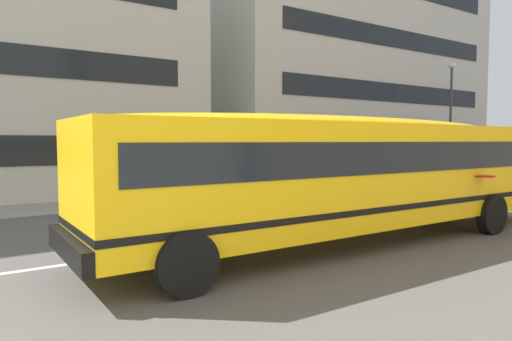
{
  "coord_description": "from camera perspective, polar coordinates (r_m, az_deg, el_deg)",
  "views": [
    {
      "loc": [
        -5.8,
        -8.79,
        2.29
      ],
      "look_at": [
        -0.43,
        -0.81,
        1.65
      ],
      "focal_mm": 31.92,
      "sensor_mm": 36.0,
      "label": 1
    }
  ],
  "objects": [
    {
      "name": "ground_plane",
      "position": [
        10.78,
        -0.49,
        -8.46
      ],
      "size": [
        400.0,
        400.0,
        0.0
      ],
      "primitive_type": "plane",
      "color": "#54514F"
    },
    {
      "name": "sidewalk_far",
      "position": [
        17.71,
        -14.54,
        -3.73
      ],
      "size": [
        120.0,
        3.0,
        0.01
      ],
      "primitive_type": "cube",
      "color": "gray",
      "rests_on": "ground_plane"
    },
    {
      "name": "lane_centreline",
      "position": [
        10.78,
        -0.49,
        -8.44
      ],
      "size": [
        110.0,
        0.16,
        0.01
      ],
      "primitive_type": "cube",
      "color": "silver",
      "rests_on": "ground_plane"
    },
    {
      "name": "school_bus",
      "position": [
        10.12,
        10.85,
        0.22
      ],
      "size": [
        12.56,
        3.01,
        2.81
      ],
      "rotation": [
        0.0,
        0.0,
        -0.01
      ],
      "color": "yellow",
      "rests_on": "ground_plane"
    },
    {
      "name": "box_truck",
      "position": [
        22.04,
        17.54,
        1.67
      ],
      "size": [
        6.05,
        2.49,
        2.82
      ],
      "rotation": [
        0.0,
        0.0,
        0.01
      ],
      "color": "navy",
      "rests_on": "ground_plane"
    },
    {
      "name": "street_lamp",
      "position": [
        29.23,
        23.23,
        7.46
      ],
      "size": [
        0.44,
        0.44,
        6.8
      ],
      "color": "#38383D",
      "rests_on": "ground_plane"
    },
    {
      "name": "apartment_block_far_centre",
      "position": [
        32.89,
        9.05,
        11.37
      ],
      "size": [
        20.14,
        11.68,
        13.3
      ],
      "color": "#B7B7B2",
      "rests_on": "ground_plane"
    }
  ]
}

